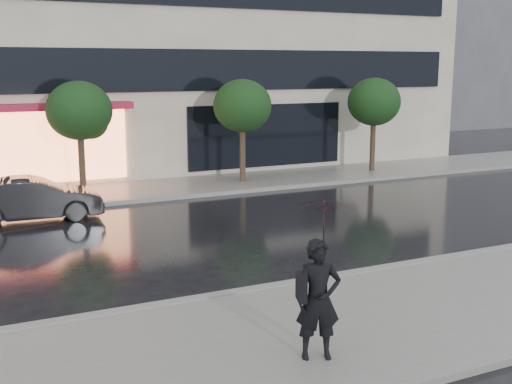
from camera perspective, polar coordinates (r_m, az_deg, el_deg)
ground at (r=14.58m, az=4.45°, el=-6.77°), size 120.00×120.00×0.00m
sidewalk_near at (r=12.04m, az=12.37°, el=-10.68°), size 60.00×4.50×0.12m
sidewalk_far at (r=23.72m, az=-8.05°, el=0.34°), size 60.00×3.50×0.12m
curb_near at (r=13.75m, az=6.57°, el=-7.63°), size 60.00×0.25×0.14m
curb_far at (r=22.09m, az=-6.67°, el=-0.41°), size 60.00×0.25×0.14m
bg_building_right at (r=51.96m, az=14.29°, el=14.76°), size 12.00×12.00×16.00m
tree_mid_west at (r=22.43m, az=-15.30°, el=6.81°), size 2.20×2.20×3.99m
tree_mid_east at (r=24.25m, az=-1.12°, el=7.50°), size 2.20×2.20×3.99m
tree_far_east at (r=27.29m, az=10.52°, el=7.74°), size 2.20×2.20×3.99m
parked_car at (r=19.83m, az=-19.19°, el=-0.61°), size 3.99×1.61×1.29m
pedestrian_with_umbrella at (r=9.58m, az=5.80°, el=-6.14°), size 1.12×1.13×2.47m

